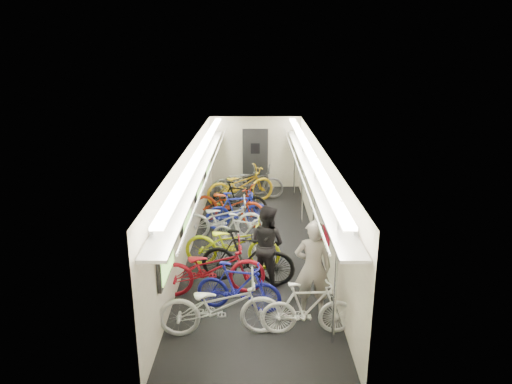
{
  "coord_description": "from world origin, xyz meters",
  "views": [
    {
      "loc": [
        0.04,
        -10.03,
        4.44
      ],
      "look_at": [
        0.03,
        0.63,
        1.15
      ],
      "focal_mm": 32.0,
      "sensor_mm": 36.0,
      "label": 1
    }
  ],
  "objects_px": {
    "passenger_mid": "(267,244)",
    "backpack": "(323,236)",
    "bicycle_1": "(239,287)",
    "passenger_near": "(313,268)",
    "bicycle_0": "(220,306)"
  },
  "relations": [
    {
      "from": "passenger_mid",
      "to": "backpack",
      "type": "xyz_separation_m",
      "value": [
        0.98,
        -0.73,
        0.48
      ]
    },
    {
      "from": "bicycle_1",
      "to": "passenger_mid",
      "type": "height_order",
      "value": "passenger_mid"
    },
    {
      "from": "passenger_near",
      "to": "passenger_mid",
      "type": "relative_size",
      "value": 1.08
    },
    {
      "from": "bicycle_0",
      "to": "bicycle_1",
      "type": "xyz_separation_m",
      "value": [
        0.27,
        0.73,
        -0.06
      ]
    },
    {
      "from": "passenger_near",
      "to": "bicycle_0",
      "type": "bearing_deg",
      "value": 27.23
    },
    {
      "from": "bicycle_0",
      "to": "bicycle_1",
      "type": "height_order",
      "value": "bicycle_0"
    },
    {
      "from": "backpack",
      "to": "bicycle_1",
      "type": "bearing_deg",
      "value": -152.36
    },
    {
      "from": "passenger_mid",
      "to": "bicycle_0",
      "type": "bearing_deg",
      "value": 102.6
    },
    {
      "from": "bicycle_1",
      "to": "passenger_near",
      "type": "bearing_deg",
      "value": -81.39
    },
    {
      "from": "bicycle_1",
      "to": "bicycle_0",
      "type": "bearing_deg",
      "value": 171.48
    },
    {
      "from": "bicycle_0",
      "to": "passenger_near",
      "type": "distance_m",
      "value": 1.72
    },
    {
      "from": "bicycle_0",
      "to": "passenger_mid",
      "type": "bearing_deg",
      "value": -26.6
    },
    {
      "from": "bicycle_0",
      "to": "passenger_mid",
      "type": "height_order",
      "value": "passenger_mid"
    },
    {
      "from": "bicycle_0",
      "to": "passenger_mid",
      "type": "distance_m",
      "value": 2.01
    },
    {
      "from": "bicycle_0",
      "to": "backpack",
      "type": "xyz_separation_m",
      "value": [
        1.77,
        1.1,
        0.76
      ]
    }
  ]
}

